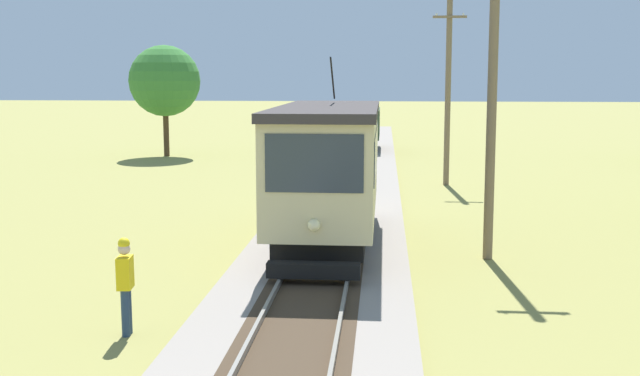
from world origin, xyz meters
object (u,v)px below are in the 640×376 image
red_tram (328,168)px  freight_car (360,127)px  track_worker (125,282)px  tree_left_near (165,81)px  gravel_pile (309,137)px  utility_pole_near_tram (492,98)px  utility_pole_mid (448,88)px

red_tram → freight_car: (-0.00, 25.58, -0.64)m
track_worker → tree_left_near: bearing=-81.3°
tree_left_near → gravel_pile: bearing=51.1°
freight_car → tree_left_near: size_ratio=0.82×
track_worker → freight_car: bearing=-101.7°
utility_pole_near_tram → red_tram: bearing=170.8°
utility_pole_mid → freight_car: bearing=107.3°
freight_car → utility_pole_near_tram: 26.69m
gravel_pile → utility_pole_mid: bearing=-67.8°
red_tram → tree_left_near: 25.07m
red_tram → tree_left_near: bearing=116.2°
freight_car → gravel_pile: bearing=121.9°
utility_pole_near_tram → tree_left_near: 27.61m
gravel_pile → tree_left_near: 12.28m
gravel_pile → tree_left_near: (-7.33, -9.07, 3.85)m
tree_left_near → freight_car: bearing=16.0°
red_tram → utility_pole_near_tram: (4.12, -0.67, 1.87)m
gravel_pile → tree_left_near: bearing=-128.9°
red_tram → utility_pole_mid: size_ratio=1.07×
red_tram → track_worker: bearing=-113.6°
freight_car → gravel_pile: freight_car is taller
utility_pole_mid → tree_left_near: utility_pole_mid is taller
freight_car → utility_pole_mid: (4.13, -13.24, 2.53)m
freight_car → tree_left_near: (-11.02, -3.16, 2.74)m
utility_pole_mid → track_worker: (-7.21, -19.41, -3.10)m
freight_car → track_worker: bearing=-95.4°
red_tram → gravel_pile: size_ratio=4.03×
red_tram → tree_left_near: (-11.02, 22.42, 2.10)m
utility_pole_near_tram → tree_left_near: utility_pole_near_tram is taller
tree_left_near → red_tram: bearing=-63.8°
utility_pole_mid → tree_left_near: (-15.14, 10.08, 0.21)m
red_tram → utility_pole_near_tram: size_ratio=1.08×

